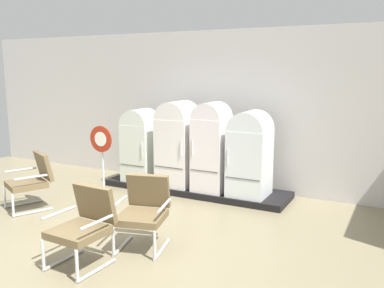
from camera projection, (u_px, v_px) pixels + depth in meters
ground at (89, 253)px, 5.39m from camera, size 12.00×10.00×0.05m
back_wall at (210, 109)px, 8.31m from camera, size 11.76×0.12×3.07m
display_plinth at (195, 188)px, 8.02m from camera, size 3.62×0.95×0.12m
refrigerator_0 at (140, 143)px, 8.27m from camera, size 0.60×0.61×1.44m
refrigerator_1 at (178, 141)px, 7.93m from camera, size 0.66×0.73×1.62m
refrigerator_2 at (211, 144)px, 7.56m from camera, size 0.59×0.63×1.63m
refrigerator_3 at (250, 151)px, 7.27m from camera, size 0.67×0.70×1.50m
armchair_left at (32, 179)px, 6.98m from camera, size 0.84×0.88×0.94m
armchair_right at (144, 209)px, 5.46m from camera, size 0.76×0.83×0.94m
armchair_center at (84, 223)px, 4.96m from camera, size 0.68×0.73×0.94m
sign_stand at (103, 167)px, 7.14m from camera, size 0.45×0.32×1.39m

